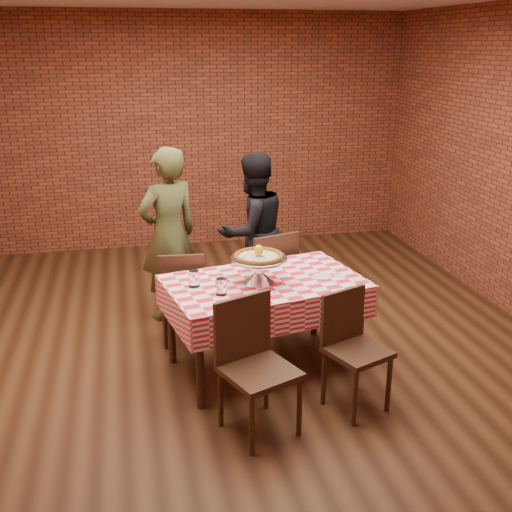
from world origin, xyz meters
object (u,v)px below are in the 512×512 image
condiment_caddy (250,258)px  chair_far_right (265,278)px  chair_far_left (183,295)px  diner_olive (168,235)px  pizza_stand (259,270)px  water_glass_right (194,279)px  chair_near_left (260,370)px  pizza (259,257)px  water_glass_left (221,287)px  table (264,325)px  chair_near_right (358,354)px  diner_black (253,231)px

condiment_caddy → chair_far_right: bearing=34.1°
chair_far_left → diner_olive: (-0.06, 0.54, 0.39)m
pizza_stand → water_glass_right: pizza_stand is taller
chair_near_left → diner_olive: (-0.42, 2.02, 0.36)m
pizza → chair_far_left: 1.00m
chair_near_left → water_glass_left: bearing=80.7°
table → water_glass_left: 0.62m
pizza → chair_near_right: pizza is taller
pizza_stand → water_glass_right: size_ratio=3.50×
chair_near_right → water_glass_right: bearing=124.2°
water_glass_right → chair_near_right: 1.34m
chair_far_right → diner_black: size_ratio=0.60×
table → water_glass_left: bearing=-150.2°
table → chair_far_left: bearing=133.2°
pizza → chair_far_right: size_ratio=0.41×
pizza → chair_far_left: (-0.54, 0.65, -0.53)m
pizza → chair_far_right: (0.24, 0.82, -0.50)m
chair_far_right → diner_olive: (-0.84, 0.37, 0.36)m
water_glass_right → chair_near_right: size_ratio=0.15×
pizza → chair_far_right: 0.99m
condiment_caddy → diner_black: (0.22, 0.94, -0.06)m
diner_olive → table: bearing=95.0°
chair_near_left → chair_far_left: bearing=81.5°
pizza_stand → water_glass_left: bearing=-149.1°
diner_black → pizza_stand: bearing=56.7°
pizza → chair_near_left: size_ratio=0.42×
condiment_caddy → chair_near_right: bearing=-91.3°
table → chair_far_right: (0.19, 0.80, 0.09)m
chair_far_right → pizza_stand: bearing=57.1°
chair_near_left → chair_far_right: (0.42, 1.65, 0.00)m
pizza → condiment_caddy: bearing=89.1°
diner_olive → diner_black: (0.82, 0.10, -0.05)m
diner_olive → diner_black: size_ratio=1.07×
table → diner_black: 1.34m
condiment_caddy → diner_black: size_ratio=0.10×
chair_far_left → diner_olive: 0.67m
water_glass_right → chair_far_left: water_glass_right is taller
pizza_stand → water_glass_right: bearing=178.8°
water_glass_right → chair_far_right: 1.15m
chair_near_right → chair_far_right: 1.55m
pizza_stand → condiment_caddy: pizza_stand is taller
table → diner_olive: bearing=119.1°
table → pizza_stand: pizza_stand is taller
condiment_caddy → water_glass_right: bearing=-175.1°
chair_near_right → table: bearing=103.4°
chair_near_left → chair_far_left: size_ratio=1.08×
chair_near_right → diner_black: diner_black is taller
condiment_caddy → table: bearing=-111.7°
condiment_caddy → chair_near_right: 1.26m
chair_far_right → table: bearing=60.0°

